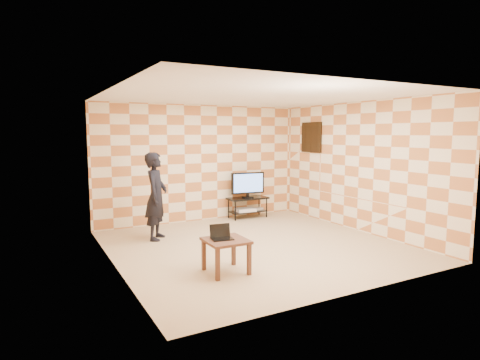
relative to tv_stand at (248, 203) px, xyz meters
name	(u,v)px	position (x,y,z in m)	size (l,w,h in m)	color
floor	(256,246)	(-1.08, -2.19, -0.37)	(5.00, 5.00, 0.00)	tan
wall_back	(201,163)	(-1.08, 0.31, 0.98)	(5.00, 0.02, 2.70)	beige
wall_front	(358,189)	(-1.08, -4.69, 0.98)	(5.00, 0.02, 2.70)	beige
wall_left	(113,180)	(-3.58, -2.19, 0.98)	(0.02, 5.00, 2.70)	beige
wall_right	(359,167)	(1.42, -2.19, 0.98)	(0.02, 5.00, 2.70)	beige
ceiling	(256,96)	(-1.08, -2.19, 2.33)	(5.00, 5.00, 0.02)	white
wall_art	(311,137)	(1.39, -0.64, 1.58)	(0.04, 0.72, 0.72)	black
tv_stand	(248,203)	(0.00, 0.00, 0.00)	(0.98, 0.44, 0.50)	black
tv	(248,184)	(0.00, 0.00, 0.47)	(0.84, 0.19, 0.61)	black
dvd_player	(245,210)	(-0.09, -0.03, -0.15)	(0.46, 0.33, 0.08)	silver
game_console	(258,208)	(0.32, 0.02, -0.17)	(0.20, 0.15, 0.05)	silver
side_table	(226,245)	(-2.18, -3.20, 0.05)	(0.61, 0.61, 0.50)	#3B2319
laptop	(221,235)	(-2.23, -3.14, 0.18)	(0.34, 0.29, 0.21)	black
person	(156,196)	(-2.53, -0.88, 0.48)	(0.62, 0.40, 1.69)	black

